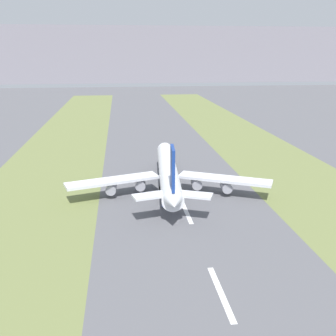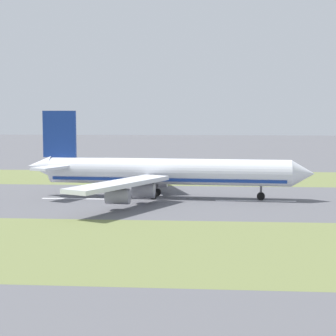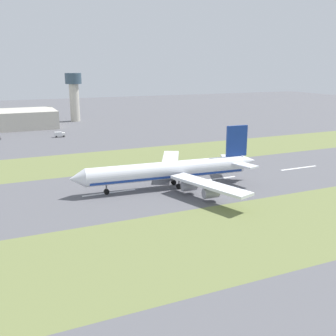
# 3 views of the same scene
# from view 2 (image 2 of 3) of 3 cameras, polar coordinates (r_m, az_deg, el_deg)

# --- Properties ---
(ground_plane) EXTENTS (800.00, 800.00, 0.00)m
(ground_plane) POSITION_cam_2_polar(r_m,az_deg,el_deg) (127.81, -1.13, -3.23)
(ground_plane) COLOR #56565B
(grass_median_west) EXTENTS (40.00, 600.00, 0.01)m
(grass_median_west) POSITION_cam_2_polar(r_m,az_deg,el_deg) (172.26, 0.33, -0.98)
(grass_median_west) COLOR olive
(grass_median_west) RESTS_ON ground
(grass_median_east) EXTENTS (40.00, 600.00, 0.01)m
(grass_median_east) POSITION_cam_2_polar(r_m,az_deg,el_deg) (83.93, -4.15, -7.86)
(grass_median_east) COLOR olive
(grass_median_east) RESTS_ON ground
(centreline_dash_mid) EXTENTS (1.20, 18.00, 0.01)m
(centreline_dash_mid) POSITION_cam_2_polar(r_m,az_deg,el_deg) (130.71, -8.88, -3.10)
(centreline_dash_mid) COLOR silver
(centreline_dash_mid) RESTS_ON ground
(centreline_dash_far) EXTENTS (1.20, 18.00, 0.01)m
(centreline_dash_far) POSITION_cam_2_polar(r_m,az_deg,el_deg) (127.60, 8.91, -3.31)
(centreline_dash_far) COLOR silver
(centreline_dash_far) RESTS_ON ground
(airplane_main_jet) EXTENTS (63.96, 67.22, 20.20)m
(airplane_main_jet) POSITION_cam_2_polar(r_m,az_deg,el_deg) (129.84, -0.83, -0.42)
(airplane_main_jet) COLOR silver
(airplane_main_jet) RESTS_ON ground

